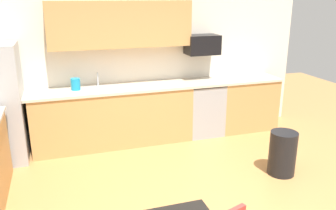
{
  "coord_description": "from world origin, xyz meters",
  "views": [
    {
      "loc": [
        -1.3,
        -3.03,
        2.33
      ],
      "look_at": [
        0.0,
        1.0,
        1.0
      ],
      "focal_mm": 37.6,
      "sensor_mm": 36.0,
      "label": 1
    }
  ],
  "objects_px": {
    "kettle": "(76,85)",
    "trash_bin": "(282,153)",
    "microwave": "(202,45)",
    "oven_range": "(203,108)"
  },
  "relations": [
    {
      "from": "trash_bin",
      "to": "microwave",
      "type": "bearing_deg",
      "value": 103.47
    },
    {
      "from": "microwave",
      "to": "kettle",
      "type": "relative_size",
      "value": 2.7
    },
    {
      "from": "microwave",
      "to": "trash_bin",
      "type": "bearing_deg",
      "value": -76.53
    },
    {
      "from": "microwave",
      "to": "kettle",
      "type": "bearing_deg",
      "value": -178.63
    },
    {
      "from": "trash_bin",
      "to": "kettle",
      "type": "bearing_deg",
      "value": 145.24
    },
    {
      "from": "kettle",
      "to": "trash_bin",
      "type": "bearing_deg",
      "value": -34.76
    },
    {
      "from": "microwave",
      "to": "kettle",
      "type": "xyz_separation_m",
      "value": [
        -2.1,
        -0.05,
        -0.52
      ]
    },
    {
      "from": "oven_range",
      "to": "microwave",
      "type": "height_order",
      "value": "microwave"
    },
    {
      "from": "oven_range",
      "to": "trash_bin",
      "type": "bearing_deg",
      "value": -75.77
    },
    {
      "from": "oven_range",
      "to": "microwave",
      "type": "bearing_deg",
      "value": 90.0
    }
  ]
}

